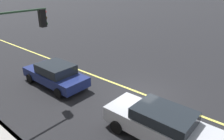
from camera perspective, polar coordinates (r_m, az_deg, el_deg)
ground at (r=12.71m, az=8.02°, el=-6.31°), size 200.00×200.00×0.00m
lane_stripe_center at (r=12.71m, az=8.02°, el=-6.29°), size 80.00×0.16×0.01m
car_navy at (r=13.75m, az=-14.95°, el=-1.12°), size 4.57×2.00×1.43m
car_silver at (r=9.19m, az=12.79°, el=-13.78°), size 4.68×1.95×1.46m
traffic_light_mast at (r=10.98m, az=-26.62°, el=6.65°), size 0.28×3.97×5.13m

